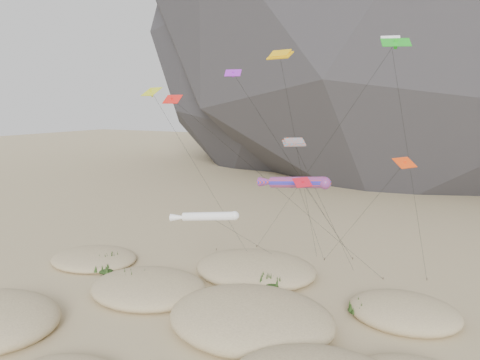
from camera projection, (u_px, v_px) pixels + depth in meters
name	position (u px, v px, depth m)	size (l,w,h in m)	color
ground	(201.00, 343.00, 40.34)	(500.00, 500.00, 0.00)	#CCB789
dunes	(208.00, 316.00, 43.89)	(52.16, 38.80, 3.88)	#CCB789
dune_grass	(217.00, 316.00, 43.62)	(41.57, 29.41, 1.50)	black
kite_stakes	(311.00, 262.00, 60.53)	(27.65, 8.12, 0.30)	#3F2D1E
rainbow_tube_kite	(295.00, 182.00, 43.39)	(7.74, 18.34, 14.06)	#ED4119
white_tube_kite	(206.00, 217.00, 48.84)	(7.52, 15.21, 9.50)	white
orange_parafoil	(280.00, 57.00, 51.41)	(3.27, 10.70, 26.29)	#E7A90C
multi_parafoil	(295.00, 144.00, 45.33)	(4.29, 14.24, 17.16)	#FF471A
delta_kites	(283.00, 105.00, 45.28)	(28.33, 22.05, 26.67)	#FF440D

